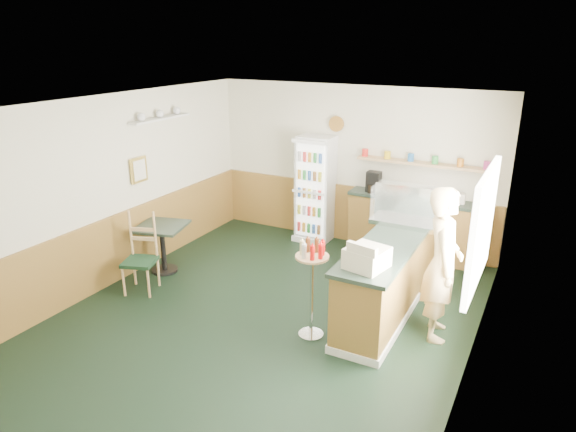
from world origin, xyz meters
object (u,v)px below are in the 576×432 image
Objects in this scene: shopkeeper at (442,264)px; cafe_chair at (143,250)px; cafe_table at (162,239)px; drinks_fridge at (315,189)px; condiment_stand at (312,275)px; display_case at (407,206)px; cash_register at (367,258)px.

cafe_chair is at bearing 85.64° from shopkeeper.
shopkeeper is 2.22× the size of cafe_table.
cafe_chair is (-1.32, -2.87, -0.33)m from drinks_fridge.
condiment_stand is 2.63m from cafe_chair.
drinks_fridge is at bearing 45.44° from cafe_chair.
display_case reaches higher than cash_register.
display_case is (1.94, -1.21, 0.34)m from drinks_fridge.
cash_register is 0.37× the size of cafe_chair.
cash_register is 3.49m from cafe_table.
drinks_fridge is at bearing 136.84° from cash_register.
display_case reaches higher than cafe_chair.
cafe_chair is (-3.95, -0.71, -0.34)m from shopkeeper.
drinks_fridge reaches higher than cafe_chair.
drinks_fridge is at bearing 36.18° from shopkeeper.
display_case is 3.65m from cafe_table.
cafe_chair is at bearing -75.29° from cafe_table.
display_case is at bearing 21.91° from shopkeeper.
display_case is 3.71m from cafe_chair.
cafe_chair is at bearing -166.65° from cash_register.
shopkeeper is at bearing -39.22° from drinks_fridge.
cafe_chair reaches higher than cafe_table.
condiment_stand is at bearing -110.65° from display_case.
display_case is 1.60m from cash_register.
cash_register is at bearing -55.33° from drinks_fridge.
drinks_fridge is at bearing 114.42° from condiment_stand.
shopkeeper reaches higher than drinks_fridge.
display_case is 0.49× the size of shopkeeper.
cash_register is 3.30m from cafe_chair.
cafe_table is at bearing -162.09° from display_case.
display_case is 1.08× the size of cafe_table.
shopkeeper reaches higher than cafe_table.
drinks_fridge is 3.16m from condiment_stand.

